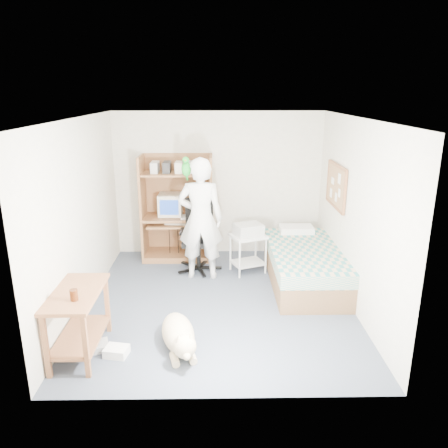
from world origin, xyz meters
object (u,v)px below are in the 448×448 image
(side_desk, at_px, (78,313))
(person, at_px, (201,219))
(office_chair, at_px, (199,245))
(bed, at_px, (304,265))
(computer_hutch, at_px, (178,212))
(printer_cart, at_px, (248,247))
(dog, at_px, (179,335))

(side_desk, relative_size, person, 0.53)
(office_chair, bearing_deg, side_desk, -114.84)
(person, bearing_deg, bed, 172.92)
(computer_hutch, relative_size, printer_cart, 2.80)
(office_chair, bearing_deg, bed, -17.13)
(person, relative_size, dog, 1.73)
(side_desk, xyz_separation_m, dog, (1.09, 0.04, -0.31))
(person, height_order, printer_cart, person)
(dog, bearing_deg, office_chair, 72.22)
(bed, bearing_deg, office_chair, 160.49)
(office_chair, bearing_deg, printer_cart, -7.32)
(side_desk, relative_size, printer_cart, 1.56)
(office_chair, xyz_separation_m, dog, (-0.14, -2.35, -0.22))
(bed, bearing_deg, printer_cart, 152.05)
(person, bearing_deg, office_chair, -78.99)
(bed, distance_m, dog, 2.50)
(bed, bearing_deg, side_desk, -147.50)
(bed, height_order, side_desk, side_desk)
(computer_hutch, distance_m, printer_cart, 1.42)
(bed, xyz_separation_m, office_chair, (-1.62, 0.57, 0.12))
(dog, bearing_deg, person, 70.38)
(computer_hutch, xyz_separation_m, side_desk, (-0.85, -2.94, -0.33))
(bed, distance_m, office_chair, 1.72)
(dog, height_order, printer_cart, printer_cart)
(computer_hutch, bearing_deg, bed, -29.29)
(bed, distance_m, side_desk, 3.39)
(office_chair, height_order, printer_cart, office_chair)
(computer_hutch, distance_m, bed, 2.35)
(dog, xyz_separation_m, printer_cart, (0.93, 2.21, 0.23))
(bed, bearing_deg, person, 170.55)
(computer_hutch, bearing_deg, side_desk, -106.14)
(computer_hutch, distance_m, side_desk, 3.08)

